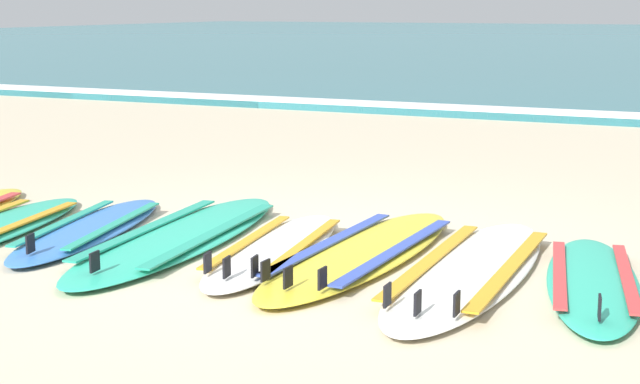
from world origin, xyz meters
TOP-DOWN VIEW (x-y plane):
  - ground_plane at (0.00, 0.00)m, footprint 80.00×80.00m
  - wave_foam_strip at (0.00, 7.66)m, footprint 80.00×0.73m
  - surfboard_2 at (-1.54, -0.13)m, footprint 0.90×2.04m
  - surfboard_3 at (-0.88, -0.06)m, footprint 0.89×2.63m
  - surfboard_4 at (-0.18, -0.09)m, footprint 0.76×2.03m
  - surfboard_5 at (0.33, 0.05)m, footprint 0.67×2.44m
  - surfboard_6 at (1.03, -0.06)m, footprint 0.68×2.50m
  - surfboard_7 at (1.69, -0.00)m, footprint 0.85×1.98m

SIDE VIEW (x-z plane):
  - ground_plane at x=0.00m, z-range 0.00..0.00m
  - surfboard_3 at x=-0.88m, z-range -0.05..0.13m
  - surfboard_2 at x=-1.54m, z-range -0.05..0.13m
  - surfboard_7 at x=1.69m, z-range -0.05..0.13m
  - surfboard_6 at x=1.03m, z-range -0.05..0.13m
  - surfboard_5 at x=0.33m, z-range -0.05..0.13m
  - surfboard_4 at x=-0.18m, z-range -0.05..0.13m
  - wave_foam_strip at x=0.00m, z-range 0.00..0.11m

